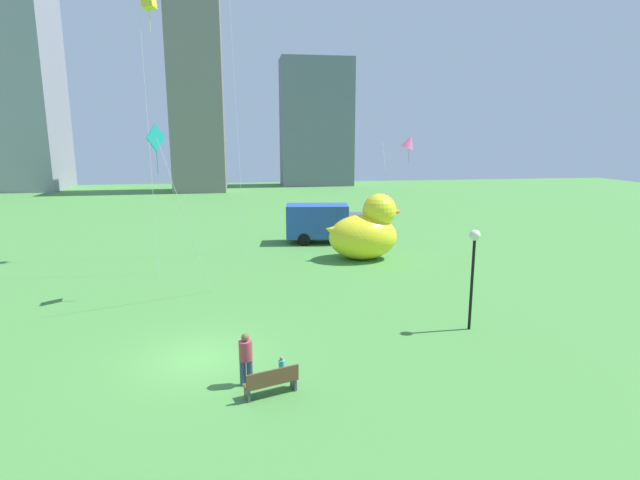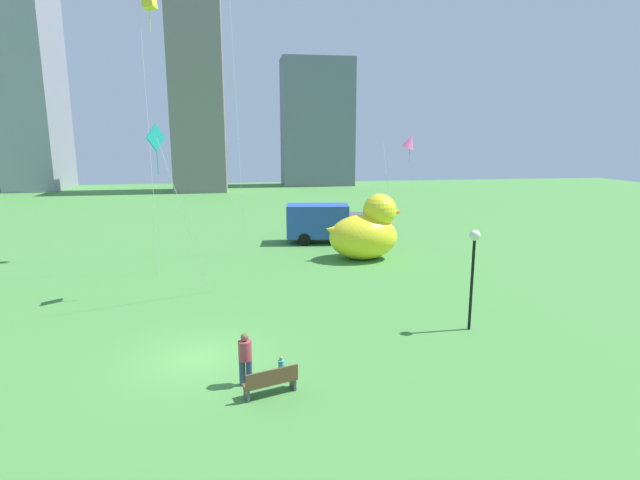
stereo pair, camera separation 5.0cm
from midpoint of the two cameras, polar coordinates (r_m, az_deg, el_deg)
The scene contains 11 objects.
ground_plane at distance 18.89m, azimuth -13.83°, elevation -13.00°, with size 140.00×140.00×0.00m, color #498B3E.
park_bench at distance 15.91m, azimuth -5.64°, elevation -15.72°, with size 1.74×0.95×0.90m.
person_adult at distance 16.40m, azimuth -8.55°, elevation -13.04°, with size 0.43×0.43×1.74m.
person_child at distance 16.70m, azimuth -4.47°, elevation -14.32°, with size 0.21×0.21×0.86m.
giant_inflatable_duck at distance 32.27m, azimuth 5.19°, elevation 0.97°, with size 5.10×3.28×4.23m.
lamppost at distance 20.91m, azimuth 17.05°, elevation -1.65°, with size 0.44×0.44×4.17m.
box_truck at distance 37.23m, azimuth 0.72°, elevation 1.91°, with size 6.54×3.06×2.85m.
city_skyline at distance 82.00m, azimuth -24.33°, elevation 16.63°, with size 62.97×15.00×39.89m.
kite_teal at distance 24.95m, azimuth -18.07°, elevation 10.38°, with size 2.55×2.76×8.37m.
kite_yellow at distance 30.57m, azimuth -19.07°, elevation 24.46°, with size 0.99×1.00×15.57m.
kite_pink at distance 42.98m, azimuth 10.10°, elevation 10.97°, with size 2.64×3.60×8.08m.
Camera 1 is at (1.71, -17.12, 7.79)m, focal length 28.06 mm.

